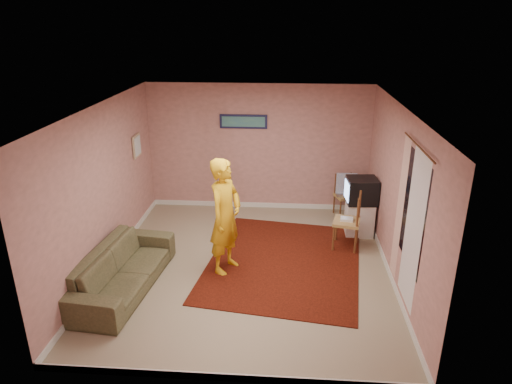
# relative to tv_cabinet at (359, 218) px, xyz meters

# --- Properties ---
(ground) EXTENTS (5.00, 5.00, 0.00)m
(ground) POSITION_rel_tv_cabinet_xyz_m (-1.95, -1.36, -0.32)
(ground) COLOR gray
(ground) RESTS_ON ground
(wall_back) EXTENTS (4.50, 0.02, 2.60)m
(wall_back) POSITION_rel_tv_cabinet_xyz_m (-1.95, 1.14, 0.98)
(wall_back) COLOR tan
(wall_back) RESTS_ON ground
(wall_front) EXTENTS (4.50, 0.02, 2.60)m
(wall_front) POSITION_rel_tv_cabinet_xyz_m (-1.95, -3.86, 0.98)
(wall_front) COLOR tan
(wall_front) RESTS_ON ground
(wall_left) EXTENTS (0.02, 5.00, 2.60)m
(wall_left) POSITION_rel_tv_cabinet_xyz_m (-4.20, -1.36, 0.98)
(wall_left) COLOR tan
(wall_left) RESTS_ON ground
(wall_right) EXTENTS (0.02, 5.00, 2.60)m
(wall_right) POSITION_rel_tv_cabinet_xyz_m (0.30, -1.36, 0.98)
(wall_right) COLOR tan
(wall_right) RESTS_ON ground
(ceiling) EXTENTS (4.50, 5.00, 0.02)m
(ceiling) POSITION_rel_tv_cabinet_xyz_m (-1.95, -1.36, 2.28)
(ceiling) COLOR silver
(ceiling) RESTS_ON wall_back
(baseboard_back) EXTENTS (4.50, 0.02, 0.10)m
(baseboard_back) POSITION_rel_tv_cabinet_xyz_m (-1.95, 1.13, -0.27)
(baseboard_back) COLOR silver
(baseboard_back) RESTS_ON ground
(baseboard_front) EXTENTS (4.50, 0.02, 0.10)m
(baseboard_front) POSITION_rel_tv_cabinet_xyz_m (-1.95, -3.85, -0.27)
(baseboard_front) COLOR silver
(baseboard_front) RESTS_ON ground
(baseboard_left) EXTENTS (0.02, 5.00, 0.10)m
(baseboard_left) POSITION_rel_tv_cabinet_xyz_m (-4.19, -1.36, -0.27)
(baseboard_left) COLOR silver
(baseboard_left) RESTS_ON ground
(baseboard_right) EXTENTS (0.02, 5.00, 0.10)m
(baseboard_right) POSITION_rel_tv_cabinet_xyz_m (0.29, -1.36, -0.27)
(baseboard_right) COLOR silver
(baseboard_right) RESTS_ON ground
(window) EXTENTS (0.01, 1.10, 1.50)m
(window) POSITION_rel_tv_cabinet_xyz_m (0.29, -2.26, 1.13)
(window) COLOR black
(window) RESTS_ON wall_right
(curtain_sheer) EXTENTS (0.01, 0.75, 2.10)m
(curtain_sheer) POSITION_rel_tv_cabinet_xyz_m (0.28, -2.41, 0.93)
(curtain_sheer) COLOR white
(curtain_sheer) RESTS_ON wall_right
(curtain_floral) EXTENTS (0.01, 0.35, 2.10)m
(curtain_floral) POSITION_rel_tv_cabinet_xyz_m (0.26, -1.71, 0.93)
(curtain_floral) COLOR white
(curtain_floral) RESTS_ON wall_right
(curtain_rod) EXTENTS (0.02, 1.40, 0.02)m
(curtain_rod) POSITION_rel_tv_cabinet_xyz_m (0.25, -2.26, 2.00)
(curtain_rod) COLOR brown
(curtain_rod) RESTS_ON wall_right
(picture_back) EXTENTS (0.95, 0.04, 0.28)m
(picture_back) POSITION_rel_tv_cabinet_xyz_m (-2.25, 1.10, 1.53)
(picture_back) COLOR #15163A
(picture_back) RESTS_ON wall_back
(picture_left) EXTENTS (0.04, 0.38, 0.42)m
(picture_left) POSITION_rel_tv_cabinet_xyz_m (-4.17, 0.24, 1.23)
(picture_left) COLOR tan
(picture_left) RESTS_ON wall_left
(area_rug) EXTENTS (2.82, 3.33, 0.02)m
(area_rug) POSITION_rel_tv_cabinet_xyz_m (-1.37, -1.17, -0.31)
(area_rug) COLOR black
(area_rug) RESTS_ON ground
(tv_cabinet) EXTENTS (0.50, 0.45, 0.63)m
(tv_cabinet) POSITION_rel_tv_cabinet_xyz_m (0.00, 0.00, 0.00)
(tv_cabinet) COLOR silver
(tv_cabinet) RESTS_ON ground
(crt_tv) EXTENTS (0.57, 0.51, 0.46)m
(crt_tv) POSITION_rel_tv_cabinet_xyz_m (-0.01, -0.00, 0.55)
(crt_tv) COLOR black
(crt_tv) RESTS_ON tv_cabinet
(chair_a) EXTENTS (0.48, 0.47, 0.46)m
(chair_a) POSITION_rel_tv_cabinet_xyz_m (-0.17, 0.84, 0.21)
(chair_a) COLOR #A77A51
(chair_a) RESTS_ON ground
(dvd_player) EXTENTS (0.38, 0.28, 0.06)m
(dvd_player) POSITION_rel_tv_cabinet_xyz_m (-0.17, 0.84, 0.15)
(dvd_player) COLOR #B4B3B8
(dvd_player) RESTS_ON chair_a
(blue_throw) EXTENTS (0.41, 0.05, 0.43)m
(blue_throw) POSITION_rel_tv_cabinet_xyz_m (-0.17, 0.84, 0.37)
(blue_throw) COLOR #7E98CE
(blue_throw) RESTS_ON chair_a
(chair_b) EXTENTS (0.52, 0.54, 0.55)m
(chair_b) POSITION_rel_tv_cabinet_xyz_m (-0.31, -0.56, 0.30)
(chair_b) COLOR #A77A51
(chair_b) RESTS_ON ground
(game_console) EXTENTS (0.23, 0.18, 0.04)m
(game_console) POSITION_rel_tv_cabinet_xyz_m (-0.31, -0.56, 0.23)
(game_console) COLOR white
(game_console) RESTS_ON chair_b
(sofa) EXTENTS (1.08, 2.26, 0.64)m
(sofa) POSITION_rel_tv_cabinet_xyz_m (-3.75, -2.10, 0.00)
(sofa) COLOR brown
(sofa) RESTS_ON ground
(person) EXTENTS (0.68, 0.80, 1.86)m
(person) POSITION_rel_tv_cabinet_xyz_m (-2.29, -1.45, 0.61)
(person) COLOR gold
(person) RESTS_ON ground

